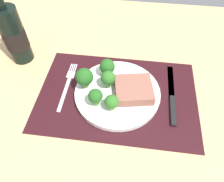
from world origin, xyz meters
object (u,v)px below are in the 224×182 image
Objects in this scene: plate at (117,93)px; fork at (67,85)px; steak at (134,90)px; knife at (172,98)px; wine_bottle at (14,35)px.

plate reaches higher than fork.
plate is 2.41× the size of steak.
knife is at bearing 1.87° from plate.
steak is 0.40× the size of wine_bottle.
plate is 37.42cm from wine_bottle.
plate reaches higher than knife.
wine_bottle is at bearing 148.83° from fork.
knife is at bearing 4.16° from steak.
knife is at bearing -2.70° from fork.
knife is 0.87× the size of wine_bottle.
wine_bottle is at bearing 165.96° from knife.
plate is at bearing -6.25° from fork.
knife is (16.24, 0.53, -0.50)cm from plate.
wine_bottle is (-50.60, 11.63, 8.94)cm from knife.
wine_bottle reaches higher than steak.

